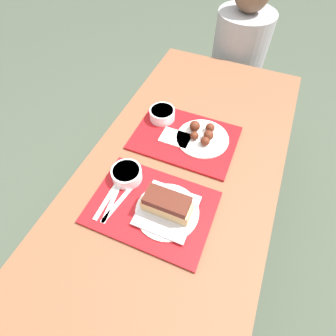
{
  "coord_description": "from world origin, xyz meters",
  "views": [
    {
      "loc": [
        0.2,
        -0.54,
        1.6
      ],
      "look_at": [
        -0.04,
        0.02,
        0.77
      ],
      "focal_mm": 28.0,
      "sensor_mm": 36.0,
      "label": 1
    }
  ],
  "objects_px": {
    "tray_far": "(185,138)",
    "wings_plate_far": "(202,135)",
    "tray_near": "(152,207)",
    "bowl_coleslaw_far": "(162,114)",
    "brisket_sandwich_plate": "(167,207)",
    "bowl_coleslaw_near": "(127,174)",
    "person_seated_across": "(241,45)"
  },
  "relations": [
    {
      "from": "tray_far",
      "to": "person_seated_across",
      "type": "relative_size",
      "value": 0.67
    },
    {
      "from": "brisket_sandwich_plate",
      "to": "bowl_coleslaw_far",
      "type": "relative_size",
      "value": 1.97
    },
    {
      "from": "tray_near",
      "to": "person_seated_across",
      "type": "relative_size",
      "value": 0.67
    },
    {
      "from": "tray_near",
      "to": "bowl_coleslaw_far",
      "type": "bearing_deg",
      "value": 108.59
    },
    {
      "from": "tray_far",
      "to": "bowl_coleslaw_near",
      "type": "relative_size",
      "value": 3.82
    },
    {
      "from": "brisket_sandwich_plate",
      "to": "person_seated_across",
      "type": "bearing_deg",
      "value": 91.05
    },
    {
      "from": "tray_near",
      "to": "wings_plate_far",
      "type": "xyz_separation_m",
      "value": [
        0.06,
        0.4,
        0.02
      ]
    },
    {
      "from": "bowl_coleslaw_near",
      "to": "brisket_sandwich_plate",
      "type": "xyz_separation_m",
      "value": [
        0.2,
        -0.08,
        0.01
      ]
    },
    {
      "from": "tray_near",
      "to": "person_seated_across",
      "type": "xyz_separation_m",
      "value": [
        0.04,
        1.27,
        -0.01
      ]
    },
    {
      "from": "tray_far",
      "to": "brisket_sandwich_plate",
      "type": "height_order",
      "value": "brisket_sandwich_plate"
    },
    {
      "from": "bowl_coleslaw_near",
      "to": "bowl_coleslaw_far",
      "type": "bearing_deg",
      "value": 91.29
    },
    {
      "from": "bowl_coleslaw_far",
      "to": "person_seated_across",
      "type": "relative_size",
      "value": 0.18
    },
    {
      "from": "tray_far",
      "to": "bowl_coleslaw_far",
      "type": "relative_size",
      "value": 3.82
    },
    {
      "from": "tray_near",
      "to": "tray_far",
      "type": "xyz_separation_m",
      "value": [
        -0.01,
        0.37,
        0.0
      ]
    },
    {
      "from": "tray_near",
      "to": "person_seated_across",
      "type": "distance_m",
      "value": 1.27
    },
    {
      "from": "brisket_sandwich_plate",
      "to": "tray_far",
      "type": "bearing_deg",
      "value": 100.59
    },
    {
      "from": "brisket_sandwich_plate",
      "to": "wings_plate_far",
      "type": "xyz_separation_m",
      "value": [
        0.0,
        0.39,
        -0.02
      ]
    },
    {
      "from": "tray_far",
      "to": "wings_plate_far",
      "type": "height_order",
      "value": "wings_plate_far"
    },
    {
      "from": "tray_near",
      "to": "brisket_sandwich_plate",
      "type": "relative_size",
      "value": 1.94
    },
    {
      "from": "tray_near",
      "to": "brisket_sandwich_plate",
      "type": "xyz_separation_m",
      "value": [
        0.06,
        0.0,
        0.04
      ]
    },
    {
      "from": "tray_near",
      "to": "tray_far",
      "type": "distance_m",
      "value": 0.37
    },
    {
      "from": "tray_far",
      "to": "bowl_coleslaw_far",
      "type": "height_order",
      "value": "bowl_coleslaw_far"
    },
    {
      "from": "bowl_coleslaw_near",
      "to": "person_seated_across",
      "type": "bearing_deg",
      "value": 81.48
    },
    {
      "from": "bowl_coleslaw_far",
      "to": "wings_plate_far",
      "type": "height_order",
      "value": "wings_plate_far"
    },
    {
      "from": "tray_near",
      "to": "bowl_coleslaw_far",
      "type": "xyz_separation_m",
      "value": [
        -0.15,
        0.44,
        0.03
      ]
    },
    {
      "from": "bowl_coleslaw_near",
      "to": "brisket_sandwich_plate",
      "type": "relative_size",
      "value": 0.51
    },
    {
      "from": "tray_far",
      "to": "tray_near",
      "type": "bearing_deg",
      "value": -88.69
    },
    {
      "from": "tray_near",
      "to": "bowl_coleslaw_far",
      "type": "relative_size",
      "value": 3.82
    },
    {
      "from": "bowl_coleslaw_far",
      "to": "wings_plate_far",
      "type": "bearing_deg",
      "value": -12.79
    },
    {
      "from": "tray_near",
      "to": "wings_plate_far",
      "type": "bearing_deg",
      "value": 80.94
    },
    {
      "from": "wings_plate_far",
      "to": "tray_near",
      "type": "bearing_deg",
      "value": -99.06
    },
    {
      "from": "tray_near",
      "to": "wings_plate_far",
      "type": "distance_m",
      "value": 0.4
    }
  ]
}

